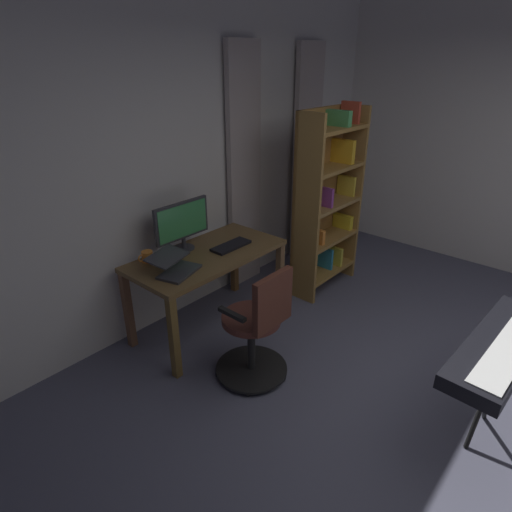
{
  "coord_description": "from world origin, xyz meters",
  "views": [
    {
      "loc": [
        2.53,
        0.19,
        2.26
      ],
      "look_at": [
        0.38,
        -1.69,
        0.92
      ],
      "focal_mm": 30.02,
      "sensor_mm": 36.0,
      "label": 1
    }
  ],
  "objects": [
    {
      "name": "bookshelf",
      "position": [
        -1.04,
        -1.99,
        0.93
      ],
      "size": [
        0.82,
        0.3,
        1.86
      ],
      "color": "olive",
      "rests_on": "ground"
    },
    {
      "name": "back_room_partition",
      "position": [
        0.0,
        -2.77,
        1.43
      ],
      "size": [
        5.45,
        0.1,
        2.85
      ],
      "primitive_type": "cube",
      "color": "silver",
      "rests_on": "ground"
    },
    {
      "name": "laptop",
      "position": [
        0.72,
        -2.21,
        0.79
      ],
      "size": [
        0.41,
        0.39,
        0.15
      ],
      "rotation": [
        0.0,
        0.0,
        0.29
      ],
      "color": "#333338",
      "rests_on": "desk"
    },
    {
      "name": "piano_keyboard",
      "position": [
        0.02,
        -0.07,
        0.68
      ],
      "size": [
        1.15,
        0.37,
        0.75
      ],
      "rotation": [
        0.0,
        0.0,
        -0.05
      ],
      "color": "black",
      "rests_on": "ground"
    },
    {
      "name": "curtain_right_panel",
      "position": [
        -0.56,
        -2.66,
        1.2
      ],
      "size": [
        0.43,
        0.06,
        2.4
      ],
      "primitive_type": "cube",
      "color": "#B9ACA8",
      "rests_on": "ground"
    },
    {
      "name": "curtain_left_panel",
      "position": [
        -1.63,
        -2.66,
        1.2
      ],
      "size": [
        0.45,
        0.06,
        2.4
      ],
      "primitive_type": "cube",
      "color": "#B9ACA8",
      "rests_on": "ground"
    },
    {
      "name": "desk",
      "position": [
        0.32,
        -2.29,
        0.64
      ],
      "size": [
        1.35,
        0.68,
        0.74
      ],
      "color": "brown",
      "rests_on": "ground"
    },
    {
      "name": "ground_plane",
      "position": [
        0.0,
        0.0,
        0.0
      ],
      "size": [
        7.21,
        7.21,
        0.0
      ],
      "primitive_type": "plane",
      "color": "#545567"
    },
    {
      "name": "computer_monitor",
      "position": [
        0.39,
        -2.51,
        0.98
      ],
      "size": [
        0.55,
        0.18,
        0.42
      ],
      "color": "#333338",
      "rests_on": "desk"
    },
    {
      "name": "computer_keyboard",
      "position": [
        0.1,
        -2.22,
        0.75
      ],
      "size": [
        0.38,
        0.15,
        0.02
      ],
      "primitive_type": "cube",
      "color": "black",
      "rests_on": "desk"
    },
    {
      "name": "mug_tea",
      "position": [
        0.76,
        -2.53,
        0.78
      ],
      "size": [
        0.13,
        0.09,
        0.09
      ],
      "color": "orange",
      "rests_on": "desk"
    },
    {
      "name": "office_chair",
      "position": [
        0.55,
        -1.52,
        0.43
      ],
      "size": [
        0.56,
        0.56,
        0.93
      ],
      "rotation": [
        0.0,
        0.0,
        3.14
      ],
      "color": "black",
      "rests_on": "ground"
    }
  ]
}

